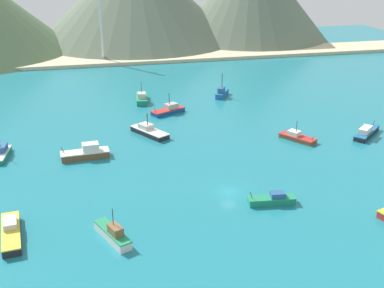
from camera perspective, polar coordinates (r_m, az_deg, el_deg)
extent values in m
cube|color=teal|center=(112.76, -0.23, 1.23)|extent=(260.00, 280.00, 0.50)
cube|color=brown|center=(101.43, -12.39, -1.26)|extent=(9.68, 3.66, 1.25)
cube|color=white|center=(101.15, -12.42, -0.88)|extent=(9.87, 3.73, 0.20)
cube|color=silver|center=(100.88, -11.80, -0.34)|extent=(3.39, 2.49, 1.58)
cylinder|color=#4C3823|center=(100.70, -14.87, -0.74)|extent=(0.72, 0.17, 1.69)
cube|color=#14478C|center=(125.77, -2.84, 3.80)|extent=(9.22, 6.48, 0.93)
cube|color=red|center=(125.60, -2.84, 4.04)|extent=(9.40, 6.61, 0.20)
cube|color=#B2ADA3|center=(125.98, -2.45, 4.47)|extent=(3.75, 3.34, 1.30)
cylinder|color=#4C3823|center=(123.25, -4.34, 3.92)|extent=(0.56, 0.35, 1.27)
cylinder|color=#4C3823|center=(125.01, -2.69, 5.33)|extent=(0.18, 0.18, 2.92)
cube|color=#1E5BA8|center=(140.47, 3.54, 5.82)|extent=(5.42, 6.94, 1.23)
cube|color=#1E669E|center=(140.27, 3.54, 6.10)|extent=(5.53, 7.08, 0.20)
cube|color=#28568C|center=(139.24, 3.45, 6.32)|extent=(2.71, 3.08, 1.39)
cylinder|color=#4C3823|center=(139.04, 3.54, 7.45)|extent=(0.19, 0.19, 3.99)
cube|color=#232328|center=(77.93, -20.39, -9.85)|extent=(3.79, 10.99, 1.11)
cube|color=gold|center=(77.60, -20.45, -9.43)|extent=(3.86, 11.21, 0.20)
cube|color=beige|center=(78.50, -20.52, -8.59)|extent=(2.30, 3.61, 0.91)
cube|color=#198466|center=(106.65, -21.42, -1.26)|extent=(3.42, 8.23, 0.86)
cube|color=white|center=(106.45, -21.46, -1.00)|extent=(3.49, 8.40, 0.20)
cube|color=#28568C|center=(107.09, -21.39, -0.45)|extent=(2.27, 3.48, 1.20)
cube|color=brown|center=(110.61, 12.24, 0.63)|extent=(6.83, 8.33, 0.78)
cube|color=red|center=(110.43, 12.26, 0.86)|extent=(6.97, 8.50, 0.20)
cube|color=silver|center=(110.71, 11.84, 1.28)|extent=(3.19, 3.33, 0.98)
cylinder|color=#4C3823|center=(108.61, 13.92, 0.59)|extent=(0.37, 0.47, 1.07)
cylinder|color=#4C3823|center=(109.87, 12.14, 2.05)|extent=(0.14, 0.14, 2.44)
cube|color=silver|center=(73.68, -9.27, -10.51)|extent=(5.01, 8.42, 1.27)
cube|color=#238C5B|center=(73.29, -9.30, -10.03)|extent=(5.11, 8.59, 0.20)
cube|color=brown|center=(72.10, -8.95, -9.90)|extent=(2.35, 2.97, 1.28)
cylinder|color=#4C3823|center=(71.50, -9.24, -8.38)|extent=(0.13, 0.13, 2.64)
cube|color=#232328|center=(111.55, -4.98, 1.32)|extent=(7.94, 10.43, 1.04)
cube|color=white|center=(111.33, -4.99, 1.62)|extent=(8.10, 10.64, 0.20)
cube|color=beige|center=(112.05, -5.41, 2.09)|extent=(3.59, 3.84, 1.07)
cylinder|color=#4C3823|center=(110.96, -5.25, 2.94)|extent=(0.20, 0.20, 2.75)
cube|color=#198466|center=(83.03, 9.27, -6.59)|extent=(7.98, 3.09, 1.03)
cube|color=#238C5B|center=(82.74, 9.30, -6.21)|extent=(8.14, 3.15, 0.20)
cube|color=#28568C|center=(82.75, 9.97, -5.85)|extent=(2.54, 1.90, 0.85)
cylinder|color=#4C3823|center=(81.63, 6.94, -6.00)|extent=(0.62, 0.19, 1.40)
cube|color=#232328|center=(117.76, 19.74, 1.17)|extent=(9.66, 8.86, 0.94)
cube|color=#1E669E|center=(117.57, 19.78, 1.43)|extent=(9.86, 9.04, 0.20)
cube|color=silver|center=(116.13, 19.63, 1.57)|extent=(4.64, 4.39, 1.20)
cylinder|color=#4C3823|center=(121.75, 20.48, 2.31)|extent=(0.50, 0.46, 1.28)
cube|color=#198466|center=(136.21, -5.90, 5.23)|extent=(3.84, 9.05, 1.27)
cube|color=#238C5B|center=(136.00, -5.91, 5.52)|extent=(3.92, 9.23, 0.20)
cube|color=beige|center=(134.73, -5.91, 5.70)|extent=(2.44, 2.92, 1.33)
cylinder|color=#4C3823|center=(139.57, -5.96, 6.29)|extent=(0.20, 0.73, 1.71)
cylinder|color=#4C3823|center=(134.67, -5.95, 6.63)|extent=(0.13, 0.13, 2.88)
cube|color=beige|center=(188.71, -5.83, 9.99)|extent=(247.00, 17.82, 1.20)
cylinder|color=silver|center=(183.50, -10.59, 13.73)|extent=(0.87, 0.87, 28.54)
cylinder|color=silver|center=(183.05, -10.67, 14.79)|extent=(0.44, 2.28, 0.44)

